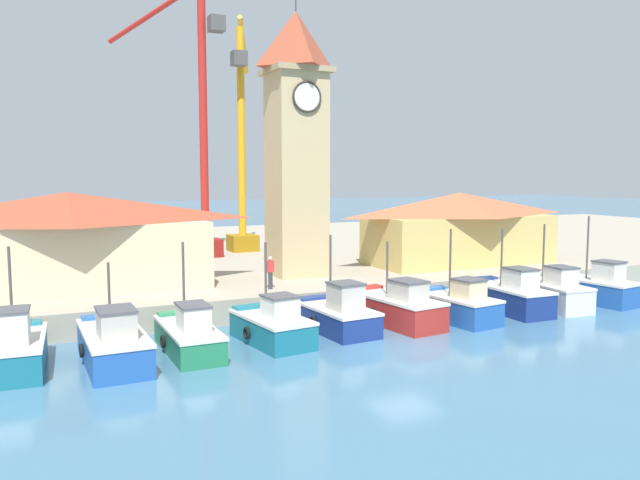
{
  "coord_description": "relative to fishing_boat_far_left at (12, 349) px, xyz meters",
  "views": [
    {
      "loc": [
        -13.14,
        -20.6,
        6.77
      ],
      "look_at": [
        0.09,
        8.26,
        3.5
      ],
      "focal_mm": 35.0,
      "sensor_mm": 36.0,
      "label": 1
    }
  ],
  "objects": [
    {
      "name": "clock_tower",
      "position": [
        14.24,
        8.57,
        8.13
      ],
      "size": [
        3.31,
        3.31,
        16.07
      ],
      "color": "tan",
      "rests_on": "quay_wharf"
    },
    {
      "name": "fishing_boat_mid_right",
      "position": [
        15.77,
        0.4,
        -0.0
      ],
      "size": [
        2.68,
        5.28,
        3.76
      ],
      "color": "#AD2823",
      "rests_on": "ground"
    },
    {
      "name": "fishing_boat_center",
      "position": [
        12.73,
        0.31,
        -0.03
      ],
      "size": [
        2.39,
        4.52,
        4.2
      ],
      "color": "navy",
      "rests_on": "ground"
    },
    {
      "name": "fishing_boat_end_right",
      "position": [
        28.06,
        0.13,
        0.03
      ],
      "size": [
        2.6,
        4.57,
        4.63
      ],
      "color": "#2356A8",
      "rests_on": "ground"
    },
    {
      "name": "fishing_boat_left_inner",
      "position": [
        6.11,
        -0.22,
        -0.09
      ],
      "size": [
        1.91,
        4.94,
        4.22
      ],
      "color": "#237A4C",
      "rests_on": "ground"
    },
    {
      "name": "fishing_boat_left_outer",
      "position": [
        3.31,
        -0.55,
        -0.02
      ],
      "size": [
        2.25,
        5.29,
        3.62
      ],
      "color": "#2356A8",
      "rests_on": "ground"
    },
    {
      "name": "dock_worker_near_tower",
      "position": [
        11.36,
        5.03,
        1.27
      ],
      "size": [
        0.34,
        0.22,
        1.62
      ],
      "color": "#33333D",
      "rests_on": "quay_wharf"
    },
    {
      "name": "quay_wharf",
      "position": [
        14.07,
        23.24,
        -0.18
      ],
      "size": [
        120.0,
        40.0,
        1.2
      ],
      "primitive_type": "cube",
      "color": "#A89E89",
      "rests_on": "ground"
    },
    {
      "name": "fishing_boat_mid_left",
      "position": [
        9.5,
        -0.29,
        -0.06
      ],
      "size": [
        2.52,
        4.37,
        4.07
      ],
      "color": "#196B7F",
      "rests_on": "ground"
    },
    {
      "name": "port_crane_near",
      "position": [
        11.39,
        18.97,
        7.81
      ],
      "size": [
        6.38,
        9.79,
        18.55
      ],
      "color": "maroon",
      "rests_on": "quay_wharf"
    },
    {
      "name": "port_crane_far",
      "position": [
        14.95,
        20.81,
        6.64
      ],
      "size": [
        3.31,
        7.01,
        17.1
      ],
      "color": "#976E11",
      "rests_on": "quay_wharf"
    },
    {
      "name": "warehouse_right",
      "position": [
        25.49,
        8.68,
        2.73
      ],
      "size": [
        12.05,
        5.46,
        4.51
      ],
      "color": "tan",
      "rests_on": "quay_wharf"
    },
    {
      "name": "ground_plane",
      "position": [
        14.07,
        -3.01,
        -0.78
      ],
      "size": [
        300.0,
        300.0,
        0.0
      ],
      "primitive_type": "plane",
      "color": "teal"
    },
    {
      "name": "fishing_boat_far_left",
      "position": [
        0.0,
        0.0,
        0.0
      ],
      "size": [
        2.37,
        4.51,
        4.31
      ],
      "color": "#196B7F",
      "rests_on": "ground"
    },
    {
      "name": "fishing_boat_right_outer",
      "position": [
        22.3,
        0.32,
        0.03
      ],
      "size": [
        2.12,
        4.87,
        4.1
      ],
      "color": "navy",
      "rests_on": "ground"
    },
    {
      "name": "warehouse_left",
      "position": [
        2.37,
        8.88,
        2.87
      ],
      "size": [
        13.35,
        5.79,
        4.79
      ],
      "color": "beige",
      "rests_on": "quay_wharf"
    },
    {
      "name": "fishing_boat_right_inner",
      "position": [
        18.7,
        -0.28,
        -0.03
      ],
      "size": [
        2.51,
        4.33,
        4.29
      ],
      "color": "#2356A8",
      "rests_on": "ground"
    },
    {
      "name": "fishing_boat_far_right",
      "position": [
        24.88,
        0.18,
        0.02
      ],
      "size": [
        2.25,
        4.67,
        4.28
      ],
      "color": "silver",
      "rests_on": "ground"
    }
  ]
}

